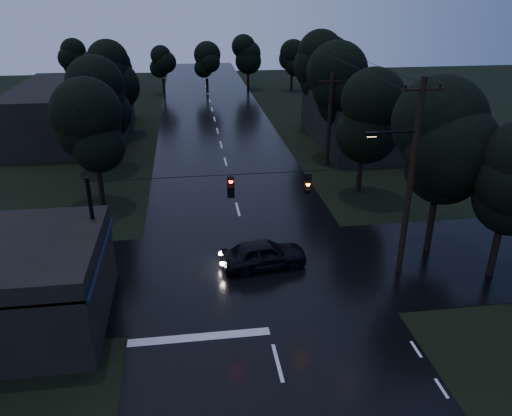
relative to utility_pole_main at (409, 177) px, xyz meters
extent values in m
cube|color=black|center=(-7.41, 19.00, -5.26)|extent=(12.00, 120.00, 0.02)
cube|color=black|center=(-7.41, 1.00, -5.26)|extent=(60.00, 9.00, 0.02)
cube|color=black|center=(-17.41, -2.00, -2.06)|extent=(6.00, 7.00, 0.12)
cube|color=black|center=(-14.41, -2.00, -2.06)|extent=(0.30, 7.00, 0.15)
cylinder|color=black|center=(-14.61, -5.00, -3.76)|extent=(0.10, 0.10, 3.00)
cylinder|color=black|center=(-14.61, 1.00, -3.76)|extent=(0.10, 0.10, 3.00)
cube|color=#FFE666|center=(-14.46, -3.50, -2.76)|extent=(0.06, 1.60, 0.50)
cube|color=#FFE666|center=(-14.46, -0.80, -2.76)|extent=(0.06, 1.20, 0.50)
cube|color=black|center=(6.59, 23.00, -3.06)|extent=(10.00, 14.00, 4.40)
cube|color=black|center=(-21.41, 29.00, -2.76)|extent=(10.00, 16.00, 5.00)
cylinder|color=black|center=(0.09, 0.00, -0.26)|extent=(0.30, 0.30, 10.00)
cube|color=black|center=(0.09, 0.00, 4.14)|extent=(2.00, 0.12, 0.12)
cylinder|color=black|center=(-1.01, 0.00, 2.24)|extent=(2.20, 0.10, 0.10)
cube|color=black|center=(-2.11, 0.00, 2.19)|extent=(0.60, 0.25, 0.18)
cube|color=#FFB266|center=(-2.11, 0.00, 2.09)|extent=(0.45, 0.18, 0.03)
cylinder|color=black|center=(0.89, 17.00, -1.51)|extent=(0.30, 0.30, 7.50)
cube|color=black|center=(0.89, 17.00, 1.64)|extent=(2.00, 0.12, 0.12)
cylinder|color=black|center=(-14.91, 0.00, -2.26)|extent=(0.18, 0.18, 6.00)
cylinder|color=black|center=(-7.41, 0.00, 0.54)|extent=(15.00, 0.03, 0.03)
cube|color=black|center=(-8.61, 0.00, -0.06)|extent=(0.32, 0.25, 1.00)
sphere|color=#FF0C07|center=(-8.61, -0.15, -0.06)|extent=(0.18, 0.18, 0.18)
cube|color=black|center=(-5.01, 0.00, -0.06)|extent=(0.32, 0.25, 1.00)
sphere|color=orange|center=(-5.01, -0.15, -0.06)|extent=(0.18, 0.18, 0.18)
cylinder|color=black|center=(2.59, 2.00, -3.86)|extent=(0.36, 0.36, 2.80)
sphere|color=black|center=(2.59, 2.00, -0.46)|extent=(4.48, 4.48, 4.48)
sphere|color=black|center=(2.59, 2.00, 0.74)|extent=(4.48, 4.48, 4.48)
sphere|color=black|center=(2.59, 2.00, 1.94)|extent=(4.48, 4.48, 4.48)
cylinder|color=black|center=(4.59, -1.00, -4.03)|extent=(0.36, 0.36, 2.45)
sphere|color=black|center=(4.59, -1.00, -1.06)|extent=(3.92, 3.92, 3.92)
sphere|color=black|center=(4.59, -1.00, -0.01)|extent=(3.92, 3.92, 3.92)
cylinder|color=black|center=(-16.41, 11.00, -4.03)|extent=(0.36, 0.36, 2.45)
sphere|color=black|center=(-16.41, 11.00, -1.06)|extent=(3.92, 3.92, 3.92)
sphere|color=black|center=(-16.41, 11.00, -0.01)|extent=(3.92, 3.92, 3.92)
sphere|color=black|center=(-16.41, 11.00, 1.04)|extent=(3.92, 3.92, 3.92)
cylinder|color=black|center=(-17.01, 19.00, -3.95)|extent=(0.36, 0.36, 2.62)
sphere|color=black|center=(-17.01, 19.00, -0.76)|extent=(4.20, 4.20, 4.20)
sphere|color=black|center=(-17.01, 19.00, 0.37)|extent=(4.20, 4.20, 4.20)
sphere|color=black|center=(-17.01, 19.00, 1.49)|extent=(4.20, 4.20, 4.20)
cylinder|color=black|center=(-17.61, 29.00, -3.86)|extent=(0.36, 0.36, 2.80)
sphere|color=black|center=(-17.61, 29.00, -0.46)|extent=(4.48, 4.48, 4.48)
sphere|color=black|center=(-17.61, 29.00, 0.74)|extent=(4.48, 4.48, 4.48)
sphere|color=black|center=(-17.61, 29.00, 1.94)|extent=(4.48, 4.48, 4.48)
cylinder|color=black|center=(1.59, 11.00, -3.95)|extent=(0.36, 0.36, 2.62)
sphere|color=black|center=(1.59, 11.00, -0.76)|extent=(4.20, 4.20, 4.20)
sphere|color=black|center=(1.59, 11.00, 0.37)|extent=(4.20, 4.20, 4.20)
sphere|color=black|center=(1.59, 11.00, 1.49)|extent=(4.20, 4.20, 4.20)
cylinder|color=black|center=(2.19, 19.00, -3.86)|extent=(0.36, 0.36, 2.80)
sphere|color=black|center=(2.19, 19.00, -0.46)|extent=(4.48, 4.48, 4.48)
sphere|color=black|center=(2.19, 19.00, 0.74)|extent=(4.48, 4.48, 4.48)
sphere|color=black|center=(2.19, 19.00, 1.94)|extent=(4.48, 4.48, 4.48)
cylinder|color=black|center=(2.79, 29.00, -3.77)|extent=(0.36, 0.36, 2.97)
sphere|color=black|center=(2.79, 29.00, -0.16)|extent=(4.76, 4.76, 4.76)
sphere|color=black|center=(2.79, 29.00, 1.12)|extent=(4.76, 4.76, 4.76)
sphere|color=black|center=(2.79, 29.00, 2.39)|extent=(4.76, 4.76, 4.76)
imported|color=black|center=(-6.81, 1.45, -4.50)|extent=(4.67, 2.36, 1.53)
camera|label=1|loc=(-10.40, -21.23, 8.35)|focal=35.00mm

